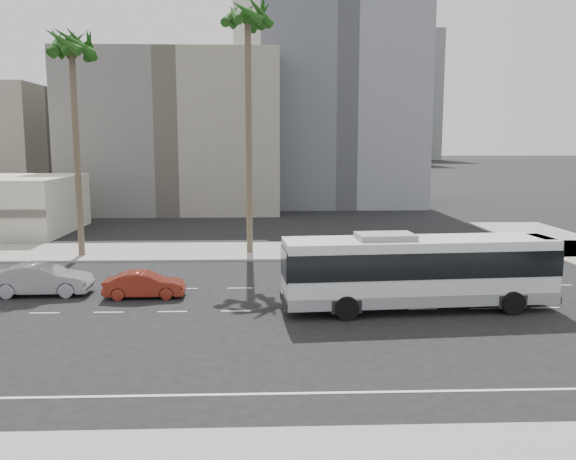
{
  "coord_description": "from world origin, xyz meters",
  "views": [
    {
      "loc": [
        -1.56,
        -27.45,
        7.94
      ],
      "look_at": [
        -0.35,
        4.0,
        3.31
      ],
      "focal_mm": 37.0,
      "sensor_mm": 36.0,
      "label": 1
    }
  ],
  "objects_px": {
    "city_bus": "(418,269)",
    "car_a": "(145,285)",
    "car_b": "(42,279)",
    "palm_mid": "(72,52)",
    "palm_near": "(248,22)"
  },
  "relations": [
    {
      "from": "palm_near",
      "to": "palm_mid",
      "type": "height_order",
      "value": "palm_near"
    },
    {
      "from": "city_bus",
      "to": "car_a",
      "type": "bearing_deg",
      "value": 164.48
    },
    {
      "from": "car_a",
      "to": "car_b",
      "type": "bearing_deg",
      "value": 80.38
    },
    {
      "from": "car_a",
      "to": "car_b",
      "type": "relative_size",
      "value": 0.81
    },
    {
      "from": "car_a",
      "to": "car_b",
      "type": "distance_m",
      "value": 5.55
    },
    {
      "from": "city_bus",
      "to": "palm_near",
      "type": "height_order",
      "value": "palm_near"
    },
    {
      "from": "palm_near",
      "to": "car_a",
      "type": "bearing_deg",
      "value": -113.26
    },
    {
      "from": "palm_near",
      "to": "palm_mid",
      "type": "bearing_deg",
      "value": -176.73
    },
    {
      "from": "car_b",
      "to": "palm_mid",
      "type": "height_order",
      "value": "palm_mid"
    },
    {
      "from": "car_b",
      "to": "palm_near",
      "type": "relative_size",
      "value": 0.29
    },
    {
      "from": "car_b",
      "to": "city_bus",
      "type": "bearing_deg",
      "value": -101.59
    },
    {
      "from": "car_a",
      "to": "palm_mid",
      "type": "bearing_deg",
      "value": 28.27
    },
    {
      "from": "city_bus",
      "to": "car_a",
      "type": "xyz_separation_m",
      "value": [
        -13.59,
        2.71,
        -1.27
      ]
    },
    {
      "from": "car_b",
      "to": "car_a",
      "type": "bearing_deg",
      "value": -98.85
    },
    {
      "from": "palm_near",
      "to": "city_bus",
      "type": "bearing_deg",
      "value": -60.06
    }
  ]
}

